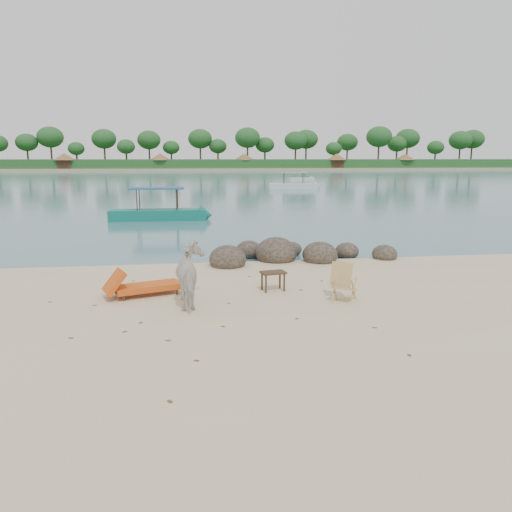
{
  "coord_description": "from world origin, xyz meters",
  "views": [
    {
      "loc": [
        -0.97,
        -10.04,
        3.39
      ],
      "look_at": [
        0.73,
        2.0,
        1.0
      ],
      "focal_mm": 35.0,
      "sensor_mm": 36.0,
      "label": 1
    }
  ],
  "objects_px": {
    "boulders": "(286,255)",
    "cow": "(193,276)",
    "deck_chair": "(344,284)",
    "lounge_chair": "(148,284)",
    "boat_near": "(157,193)",
    "side_table": "(273,282)"
  },
  "relations": [
    {
      "from": "boulders",
      "to": "cow",
      "type": "xyz_separation_m",
      "value": [
        -3.19,
        -4.84,
        0.51
      ]
    },
    {
      "from": "deck_chair",
      "to": "cow",
      "type": "bearing_deg",
      "value": -147.17
    },
    {
      "from": "cow",
      "to": "deck_chair",
      "type": "distance_m",
      "value": 3.59
    },
    {
      "from": "cow",
      "to": "lounge_chair",
      "type": "relative_size",
      "value": 0.83
    },
    {
      "from": "boulders",
      "to": "boat_near",
      "type": "height_order",
      "value": "boat_near"
    },
    {
      "from": "deck_chair",
      "to": "boat_near",
      "type": "height_order",
      "value": "boat_near"
    },
    {
      "from": "boat_near",
      "to": "lounge_chair",
      "type": "bearing_deg",
      "value": -86.27
    },
    {
      "from": "boulders",
      "to": "side_table",
      "type": "distance_m",
      "value": 4.02
    },
    {
      "from": "deck_chair",
      "to": "boat_near",
      "type": "distance_m",
      "value": 18.29
    },
    {
      "from": "lounge_chair",
      "to": "boulders",
      "type": "bearing_deg",
      "value": 22.61
    },
    {
      "from": "boulders",
      "to": "deck_chair",
      "type": "distance_m",
      "value": 5.04
    },
    {
      "from": "boulders",
      "to": "deck_chair",
      "type": "bearing_deg",
      "value": -85.58
    },
    {
      "from": "boulders",
      "to": "lounge_chair",
      "type": "height_order",
      "value": "boulders"
    },
    {
      "from": "deck_chair",
      "to": "lounge_chair",
      "type": "bearing_deg",
      "value": -158.6
    },
    {
      "from": "boulders",
      "to": "side_table",
      "type": "relative_size",
      "value": 10.37
    },
    {
      "from": "lounge_chair",
      "to": "deck_chair",
      "type": "xyz_separation_m",
      "value": [
        4.69,
        -1.19,
        0.14
      ]
    },
    {
      "from": "boat_near",
      "to": "boulders",
      "type": "bearing_deg",
      "value": -66.94
    },
    {
      "from": "deck_chair",
      "to": "boat_near",
      "type": "xyz_separation_m",
      "value": [
        -5.24,
        17.5,
        1.03
      ]
    },
    {
      "from": "cow",
      "to": "boat_near",
      "type": "height_order",
      "value": "boat_near"
    },
    {
      "from": "side_table",
      "to": "boat_near",
      "type": "height_order",
      "value": "boat_near"
    },
    {
      "from": "cow",
      "to": "lounge_chair",
      "type": "xyz_separation_m",
      "value": [
        -1.11,
        1.02,
        -0.41
      ]
    },
    {
      "from": "side_table",
      "to": "boat_near",
      "type": "relative_size",
      "value": 0.1
    }
  ]
}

